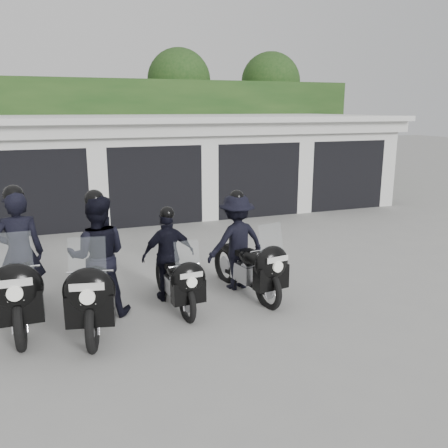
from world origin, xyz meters
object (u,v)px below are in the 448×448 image
object	(u,v)px
police_bike_a	(19,269)
police_bike_d	(241,248)
police_bike_b	(97,266)
police_bike_c	(171,262)

from	to	relation	value
police_bike_a	police_bike_d	bearing A→B (deg)	0.94
police_bike_a	police_bike_d	size ratio (longest dim) A/B	1.15
police_bike_b	police_bike_c	bearing A→B (deg)	23.30
police_bike_a	police_bike_d	world-z (taller)	police_bike_a
police_bike_c	police_bike_d	world-z (taller)	police_bike_d
police_bike_a	police_bike_c	distance (m)	2.32
police_bike_b	police_bike_c	distance (m)	1.26
police_bike_b	police_bike_a	bearing A→B (deg)	175.49
police_bike_b	police_bike_d	bearing A→B (deg)	19.54
police_bike_a	police_bike_c	xyz separation A→B (m)	(2.32, -0.05, -0.14)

